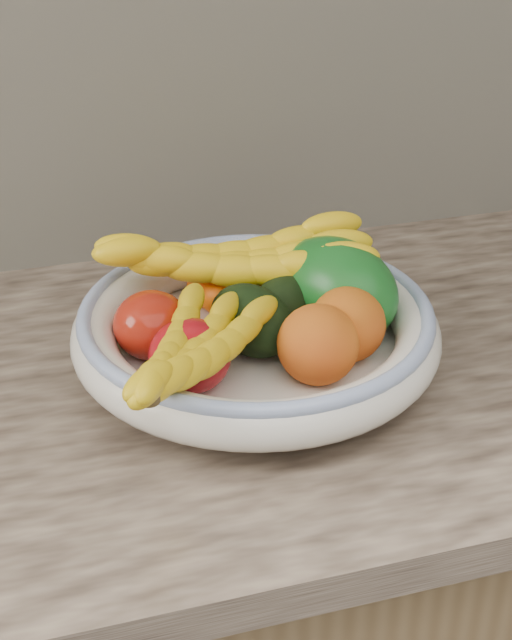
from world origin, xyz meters
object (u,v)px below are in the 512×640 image
Objects in this scene: green_mango at (337,288)px; banana_bunch_back at (234,267)px; fruit_bowl at (256,329)px; banana_bunch_front at (191,359)px.

banana_bunch_back is at bearing 124.24° from green_mango.
fruit_bowl is 1.21× the size of banana_bunch_back.
fruit_bowl is 0.10m from green_mango.
banana_bunch_front is at bearing -175.92° from green_mango.
banana_bunch_back is at bearing 8.18° from banana_bunch_front.
banana_bunch_back is (-0.00, 0.07, 0.04)m from fruit_bowl.
fruit_bowl is at bearing -77.08° from banana_bunch_back.
banana_bunch_front is at bearing -107.65° from banana_bunch_back.
green_mango is (0.10, 0.02, 0.03)m from fruit_bowl.
green_mango reaches higher than banana_bunch_back.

